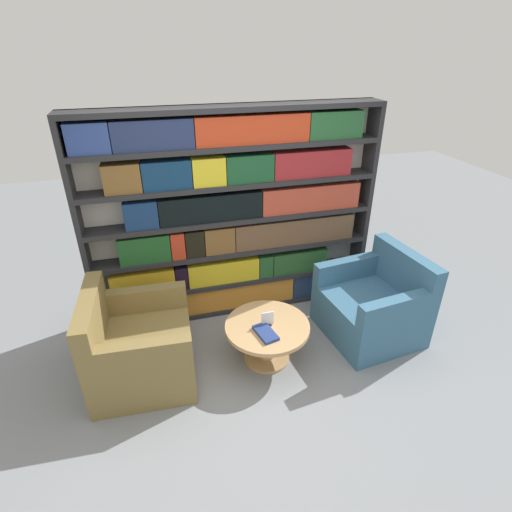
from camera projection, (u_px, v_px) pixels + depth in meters
ground_plane at (268, 385)px, 3.62m from camera, size 14.00×14.00×0.00m
bookshelf at (233, 219)px, 4.19m from camera, size 3.05×0.30×2.23m
armchair_left at (138, 349)px, 3.59m from camera, size 0.93×0.96×0.90m
armchair_right at (373, 307)px, 4.15m from camera, size 0.98×1.01×0.90m
coffee_table at (267, 335)px, 3.79m from camera, size 0.80×0.80×0.41m
table_sign at (267, 320)px, 3.70m from camera, size 0.12×0.06×0.14m
stray_book at (266, 333)px, 3.61m from camera, size 0.20×0.29×0.03m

